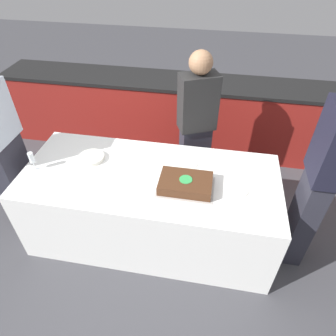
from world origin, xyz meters
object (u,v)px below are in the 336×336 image
plate_stack (91,158)px  wine_glass (32,158)px  person_seated_left (3,149)px  person_seated_right (319,180)px  person_cutting_cake (196,128)px  cake (186,183)px

plate_stack → wine_glass: (-0.42, -0.21, 0.10)m
person_seated_left → person_seated_right: 2.61m
wine_glass → person_cutting_cake: size_ratio=0.11×
wine_glass → person_seated_right: (2.28, 0.10, 0.03)m
person_seated_left → person_seated_right: (2.61, 0.00, 0.05)m
plate_stack → person_seated_left: (-0.75, -0.11, 0.09)m
plate_stack → person_seated_left: bearing=-171.3°
person_cutting_cake → person_seated_right: person_seated_right is taller
person_cutting_cake → person_seated_right: bearing=120.5°
person_cutting_cake → person_seated_right: (0.99, -0.69, 0.08)m
wine_glass → person_seated_right: 2.28m
plate_stack → person_cutting_cake: size_ratio=0.14×
cake → wine_glass: (-1.29, -0.01, 0.08)m
person_seated_left → person_seated_right: bearing=-90.0°
plate_stack → person_seated_right: bearing=-3.5°
plate_stack → wine_glass: 0.48m
wine_glass → person_cutting_cake: bearing=31.4°
person_seated_left → cake: bearing=-93.3°
wine_glass → person_cutting_cake: (1.29, 0.79, -0.05)m
cake → wine_glass: bearing=-179.7°
person_seated_left → person_seated_right: size_ratio=0.96×
plate_stack → wine_glass: size_ratio=1.29×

